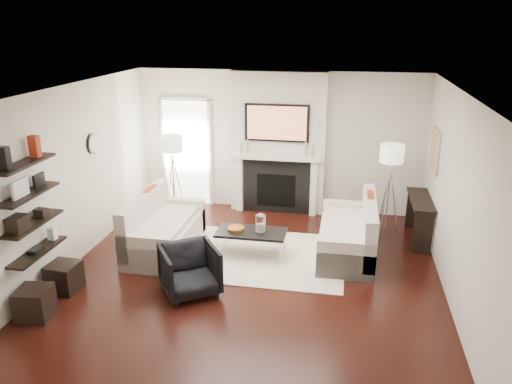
% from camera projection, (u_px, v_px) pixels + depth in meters
% --- Properties ---
extents(room_envelope, '(6.00, 6.00, 6.00)m').
position_uv_depth(room_envelope, '(248.00, 192.00, 6.81)').
color(room_envelope, black).
rests_on(room_envelope, ground).
extents(chimney_breast, '(1.80, 0.25, 2.70)m').
position_uv_depth(chimney_breast, '(278.00, 144.00, 9.48)').
color(chimney_breast, silver).
rests_on(chimney_breast, floor).
extents(fireplace_surround, '(1.30, 0.02, 1.04)m').
position_uv_depth(fireplace_surround, '(276.00, 187.00, 9.63)').
color(fireplace_surround, black).
rests_on(fireplace_surround, floor).
extents(firebox, '(0.75, 0.02, 0.65)m').
position_uv_depth(firebox, '(276.00, 191.00, 9.65)').
color(firebox, black).
rests_on(firebox, floor).
extents(mantel_pilaster_l, '(0.12, 0.08, 1.10)m').
position_uv_depth(mantel_pilaster_l, '(239.00, 184.00, 9.72)').
color(mantel_pilaster_l, white).
rests_on(mantel_pilaster_l, floor).
extents(mantel_pilaster_r, '(0.12, 0.08, 1.10)m').
position_uv_depth(mantel_pilaster_r, '(313.00, 188.00, 9.47)').
color(mantel_pilaster_r, white).
rests_on(mantel_pilaster_r, floor).
extents(mantel_shelf, '(1.70, 0.18, 0.07)m').
position_uv_depth(mantel_shelf, '(276.00, 158.00, 9.39)').
color(mantel_shelf, white).
rests_on(mantel_shelf, chimney_breast).
extents(tv_body, '(1.20, 0.06, 0.70)m').
position_uv_depth(tv_body, '(277.00, 123.00, 9.19)').
color(tv_body, black).
rests_on(tv_body, chimney_breast).
extents(tv_screen, '(1.10, 0.00, 0.62)m').
position_uv_depth(tv_screen, '(277.00, 123.00, 9.16)').
color(tv_screen, '#BF723F').
rests_on(tv_screen, tv_body).
extents(candlestick_l_tall, '(0.04, 0.04, 0.30)m').
position_uv_depth(candlestick_l_tall, '(248.00, 147.00, 9.43)').
color(candlestick_l_tall, silver).
rests_on(candlestick_l_tall, mantel_shelf).
extents(candlestick_l_short, '(0.04, 0.04, 0.24)m').
position_uv_depth(candlestick_l_short, '(241.00, 148.00, 9.46)').
color(candlestick_l_short, silver).
rests_on(candlestick_l_short, mantel_shelf).
extents(candlestick_r_tall, '(0.04, 0.04, 0.30)m').
position_uv_depth(candlestick_r_tall, '(306.00, 149.00, 9.24)').
color(candlestick_r_tall, silver).
rests_on(candlestick_r_tall, mantel_shelf).
extents(candlestick_r_short, '(0.04, 0.04, 0.24)m').
position_uv_depth(candlestick_r_short, '(313.00, 151.00, 9.23)').
color(candlestick_r_short, silver).
rests_on(candlestick_r_short, mantel_shelf).
extents(hallway_panel, '(0.90, 0.02, 2.10)m').
position_uv_depth(hallway_panel, '(187.00, 153.00, 10.00)').
color(hallway_panel, white).
rests_on(hallway_panel, floor).
extents(door_trim_l, '(0.06, 0.06, 2.16)m').
position_uv_depth(door_trim_l, '(164.00, 152.00, 10.06)').
color(door_trim_l, white).
rests_on(door_trim_l, floor).
extents(door_trim_r, '(0.06, 0.06, 2.16)m').
position_uv_depth(door_trim_r, '(210.00, 154.00, 9.90)').
color(door_trim_r, white).
rests_on(door_trim_r, floor).
extents(door_trim_top, '(1.02, 0.06, 0.06)m').
position_uv_depth(door_trim_top, '(184.00, 99.00, 9.62)').
color(door_trim_top, white).
rests_on(door_trim_top, wall_back).
extents(rug, '(2.60, 2.00, 0.01)m').
position_uv_depth(rug, '(262.00, 256.00, 7.98)').
color(rug, beige).
rests_on(rug, floor).
extents(loveseat_left_base, '(0.85, 1.80, 0.42)m').
position_uv_depth(loveseat_left_base, '(165.00, 237.00, 8.16)').
color(loveseat_left_base, beige).
rests_on(loveseat_left_base, floor).
extents(loveseat_left_back, '(0.18, 1.80, 0.80)m').
position_uv_depth(loveseat_left_back, '(145.00, 218.00, 8.12)').
color(loveseat_left_back, beige).
rests_on(loveseat_left_back, floor).
extents(loveseat_left_arm_n, '(0.85, 0.18, 0.60)m').
position_uv_depth(loveseat_left_arm_n, '(146.00, 254.00, 7.38)').
color(loveseat_left_arm_n, beige).
rests_on(loveseat_left_arm_n, floor).
extents(loveseat_left_arm_s, '(0.85, 0.18, 0.60)m').
position_uv_depth(loveseat_left_arm_s, '(181.00, 214.00, 8.89)').
color(loveseat_left_arm_s, beige).
rests_on(loveseat_left_arm_s, floor).
extents(loveseat_left_cushion, '(0.63, 1.44, 0.10)m').
position_uv_depth(loveseat_left_cushion, '(167.00, 223.00, 8.07)').
color(loveseat_left_cushion, beige).
rests_on(loveseat_left_cushion, loveseat_left_base).
extents(pillow_left_orange, '(0.10, 0.42, 0.42)m').
position_uv_depth(pillow_left_orange, '(151.00, 200.00, 8.33)').
color(pillow_left_orange, '#9A2D13').
rests_on(pillow_left_orange, loveseat_left_cushion).
extents(pillow_left_charcoal, '(0.10, 0.40, 0.40)m').
position_uv_depth(pillow_left_charcoal, '(136.00, 214.00, 7.77)').
color(pillow_left_charcoal, black).
rests_on(pillow_left_charcoal, loveseat_left_cushion).
extents(loveseat_right_base, '(0.85, 1.80, 0.42)m').
position_uv_depth(loveseat_right_base, '(346.00, 242.00, 7.99)').
color(loveseat_right_base, beige).
rests_on(loveseat_right_base, floor).
extents(loveseat_right_back, '(0.18, 1.80, 0.80)m').
position_uv_depth(loveseat_right_back, '(369.00, 225.00, 7.83)').
color(loveseat_right_back, beige).
rests_on(loveseat_right_back, floor).
extents(loveseat_right_arm_n, '(0.85, 0.18, 0.60)m').
position_uv_depth(loveseat_right_arm_n, '(346.00, 259.00, 7.21)').
color(loveseat_right_arm_n, beige).
rests_on(loveseat_right_arm_n, floor).
extents(loveseat_right_arm_s, '(0.85, 0.18, 0.60)m').
position_uv_depth(loveseat_right_arm_s, '(347.00, 218.00, 8.72)').
color(loveseat_right_arm_s, beige).
rests_on(loveseat_right_arm_s, floor).
extents(loveseat_right_cushion, '(0.63, 1.44, 0.10)m').
position_uv_depth(loveseat_right_cushion, '(344.00, 227.00, 7.92)').
color(loveseat_right_cushion, beige).
rests_on(loveseat_right_cushion, loveseat_right_base).
extents(pillow_right_orange, '(0.10, 0.42, 0.42)m').
position_uv_depth(pillow_right_orange, '(369.00, 206.00, 8.04)').
color(pillow_right_orange, '#9A2D13').
rests_on(pillow_right_orange, loveseat_right_cushion).
extents(pillow_right_charcoal, '(0.10, 0.40, 0.40)m').
position_uv_depth(pillow_right_charcoal, '(371.00, 221.00, 7.49)').
color(pillow_right_charcoal, black).
rests_on(pillow_right_charcoal, loveseat_right_cushion).
extents(coffee_table, '(1.10, 0.55, 0.04)m').
position_uv_depth(coffee_table, '(251.00, 232.00, 7.88)').
color(coffee_table, black).
rests_on(coffee_table, floor).
extents(coffee_leg_nw, '(0.02, 0.02, 0.38)m').
position_uv_depth(coffee_leg_nw, '(217.00, 248.00, 7.83)').
color(coffee_leg_nw, silver).
rests_on(coffee_leg_nw, floor).
extents(coffee_leg_ne, '(0.02, 0.02, 0.38)m').
position_uv_depth(coffee_leg_ne, '(280.00, 253.00, 7.66)').
color(coffee_leg_ne, silver).
rests_on(coffee_leg_ne, floor).
extents(coffee_leg_sw, '(0.02, 0.02, 0.38)m').
position_uv_depth(coffee_leg_sw, '(224.00, 236.00, 8.24)').
color(coffee_leg_sw, silver).
rests_on(coffee_leg_sw, floor).
extents(coffee_leg_se, '(0.02, 0.02, 0.38)m').
position_uv_depth(coffee_leg_se, '(284.00, 241.00, 8.07)').
color(coffee_leg_se, silver).
rests_on(coffee_leg_se, floor).
extents(hurricane_glass, '(0.16, 0.16, 0.29)m').
position_uv_depth(hurricane_glass, '(261.00, 224.00, 7.80)').
color(hurricane_glass, white).
rests_on(hurricane_glass, coffee_table).
extents(hurricane_candle, '(0.10, 0.10, 0.14)m').
position_uv_depth(hurricane_candle, '(261.00, 227.00, 7.83)').
color(hurricane_candle, white).
rests_on(hurricane_candle, coffee_table).
extents(copper_bowl, '(0.27, 0.27, 0.04)m').
position_uv_depth(copper_bowl, '(236.00, 229.00, 7.91)').
color(copper_bowl, '#A96A1C').
rests_on(copper_bowl, coffee_table).
extents(armchair, '(0.98, 0.97, 0.74)m').
position_uv_depth(armchair, '(190.00, 268.00, 6.81)').
color(armchair, black).
rests_on(armchair, floor).
extents(lamp_left_post, '(0.02, 0.02, 1.20)m').
position_uv_depth(lamp_left_post, '(174.00, 187.00, 9.36)').
color(lamp_left_post, silver).
rests_on(lamp_left_post, floor).
extents(lamp_left_shade, '(0.40, 0.40, 0.30)m').
position_uv_depth(lamp_left_shade, '(172.00, 143.00, 9.08)').
color(lamp_left_shade, white).
rests_on(lamp_left_shade, lamp_left_post).
extents(lamp_left_leg_a, '(0.25, 0.02, 1.23)m').
position_uv_depth(lamp_left_leg_a, '(180.00, 188.00, 9.34)').
color(lamp_left_leg_a, silver).
rests_on(lamp_left_leg_a, floor).
extents(lamp_left_leg_b, '(0.14, 0.22, 1.23)m').
position_uv_depth(lamp_left_leg_b, '(173.00, 186.00, 9.45)').
color(lamp_left_leg_b, silver).
rests_on(lamp_left_leg_b, floor).
extents(lamp_left_leg_c, '(0.14, 0.22, 1.23)m').
position_uv_depth(lamp_left_leg_c, '(170.00, 189.00, 9.28)').
color(lamp_left_leg_c, silver).
rests_on(lamp_left_leg_c, floor).
extents(lamp_right_post, '(0.02, 0.02, 1.20)m').
position_uv_depth(lamp_right_post, '(388.00, 201.00, 8.67)').
color(lamp_right_post, silver).
rests_on(lamp_right_post, floor).
extents(lamp_right_shade, '(0.40, 0.40, 0.30)m').
position_uv_depth(lamp_right_shade, '(392.00, 153.00, 8.39)').
color(lamp_right_shade, white).
rests_on(lamp_right_shade, lamp_right_post).
extents(lamp_right_leg_a, '(0.25, 0.02, 1.23)m').
position_uv_depth(lamp_right_leg_a, '(394.00, 201.00, 8.65)').
color(lamp_right_leg_a, silver).
rests_on(lamp_right_leg_a, floor).
extents(lamp_right_leg_b, '(0.14, 0.22, 1.23)m').
position_uv_depth(lamp_right_leg_b, '(384.00, 199.00, 8.77)').
color(lamp_right_leg_b, silver).
rests_on(lamp_right_leg_b, floor).
extents(lamp_right_leg_c, '(0.14, 0.22, 1.23)m').
position_uv_depth(lamp_right_leg_c, '(385.00, 203.00, 8.59)').
color(lamp_right_leg_c, silver).
rests_on(lamp_right_leg_c, floor).
extents(console_top, '(0.35, 1.20, 0.04)m').
position_uv_depth(console_top, '(421.00, 200.00, 8.34)').
color(console_top, black).
rests_on(console_top, floor).
extents(console_leg_n, '(0.30, 0.04, 0.71)m').
position_uv_depth(console_leg_n, '(423.00, 233.00, 7.96)').
color(console_leg_n, black).
rests_on(console_leg_n, floor).
extents(console_leg_s, '(0.30, 0.04, 0.71)m').
position_uv_depth(console_leg_s, '(415.00, 209.00, 8.98)').
color(console_leg_s, black).
rests_on(console_leg_s, floor).
extents(wall_art, '(0.03, 0.70, 0.70)m').
position_uv_depth(wall_art, '(435.00, 150.00, 8.18)').
color(wall_art, tan).
rests_on(wall_art, wall_right).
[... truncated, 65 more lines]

